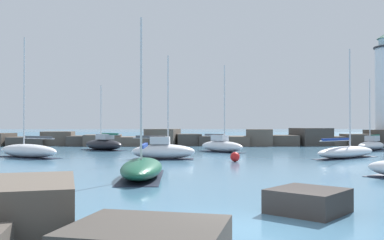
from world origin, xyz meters
TOP-DOWN VIEW (x-y plane):
  - ground_plane at (0.00, 0.00)m, footprint 600.00×600.00m
  - open_sea_beyond at (0.00, 109.29)m, footprint 400.00×116.00m
  - breakwater_jetty at (3.15, 49.34)m, footprint 62.63×7.06m
  - foreground_rocks at (-5.00, -0.22)m, footprint 16.71×8.48m
  - sailboat_moored_0 at (-16.59, 26.43)m, footprint 7.38×5.72m
  - sailboat_moored_2 at (11.87, 25.74)m, footprint 7.46×6.29m
  - sailboat_moored_3 at (-4.57, 11.65)m, footprint 2.47×7.75m
  - sailboat_moored_4 at (-4.29, 24.62)m, footprint 5.54×2.35m
  - sailboat_moored_6 at (1.41, 34.45)m, footprint 5.28×6.02m
  - sailboat_moored_7 at (-12.13, 37.79)m, footprint 6.18×5.82m
  - sailboat_moored_8 at (19.19, 37.81)m, footprint 5.70×6.09m
  - mooring_buoy_orange_near at (1.65, 22.09)m, footprint 0.76×0.76m

SIDE VIEW (x-z plane):
  - ground_plane at x=0.00m, z-range 0.00..0.00m
  - open_sea_beyond at x=0.00m, z-range 0.00..0.01m
  - mooring_buoy_orange_near at x=1.65m, z-range -0.10..0.86m
  - sailboat_moored_3 at x=-4.57m, z-range -3.84..4.94m
  - foreground_rocks at x=-5.00m, z-range -0.14..1.25m
  - sailboat_moored_2 at x=11.87m, z-range -4.31..5.44m
  - sailboat_moored_8 at x=19.19m, z-range -3.53..4.78m
  - sailboat_moored_0 at x=-16.59m, z-range -4.82..6.11m
  - sailboat_moored_6 at x=1.41m, z-range -3.99..5.41m
  - sailboat_moored_7 at x=-12.13m, z-range -3.09..4.52m
  - sailboat_moored_4 at x=-4.29m, z-range -3.72..5.20m
  - breakwater_jetty at x=3.15m, z-range -0.30..2.20m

